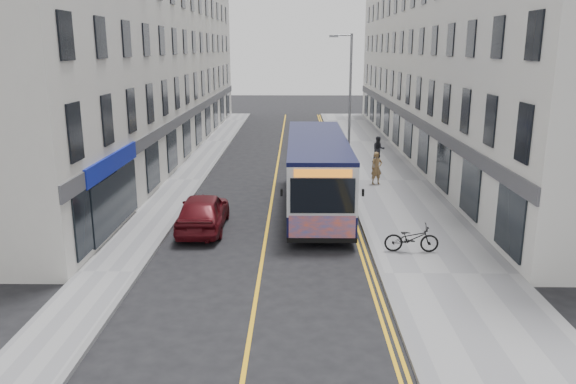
{
  "coord_description": "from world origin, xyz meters",
  "views": [
    {
      "loc": [
        1.19,
        -18.31,
        7.26
      ],
      "look_at": [
        0.86,
        3.56,
        1.6
      ],
      "focal_mm": 35.0,
      "sensor_mm": 36.0,
      "label": 1
    }
  ],
  "objects_px": {
    "streetlamp": "(349,99)",
    "pedestrian_far": "(378,149)",
    "city_bus": "(317,170)",
    "car_maroon": "(203,211)",
    "bicycle": "(412,238)",
    "car_white": "(308,137)",
    "pedestrian_near": "(377,168)"
  },
  "relations": [
    {
      "from": "city_bus",
      "to": "car_maroon",
      "type": "height_order",
      "value": "city_bus"
    },
    {
      "from": "bicycle",
      "to": "car_maroon",
      "type": "xyz_separation_m",
      "value": [
        -7.93,
        2.76,
        0.15
      ]
    },
    {
      "from": "streetlamp",
      "to": "pedestrian_near",
      "type": "height_order",
      "value": "streetlamp"
    },
    {
      "from": "city_bus",
      "to": "car_maroon",
      "type": "bearing_deg",
      "value": -145.77
    },
    {
      "from": "city_bus",
      "to": "car_white",
      "type": "distance_m",
      "value": 16.33
    },
    {
      "from": "streetlamp",
      "to": "pedestrian_near",
      "type": "distance_m",
      "value": 4.67
    },
    {
      "from": "streetlamp",
      "to": "city_bus",
      "type": "bearing_deg",
      "value": -105.66
    },
    {
      "from": "streetlamp",
      "to": "car_white",
      "type": "bearing_deg",
      "value": 103.18
    },
    {
      "from": "bicycle",
      "to": "car_white",
      "type": "relative_size",
      "value": 0.42
    },
    {
      "from": "car_white",
      "to": "pedestrian_near",
      "type": "bearing_deg",
      "value": -72.43
    },
    {
      "from": "city_bus",
      "to": "bicycle",
      "type": "relative_size",
      "value": 5.89
    },
    {
      "from": "bicycle",
      "to": "pedestrian_far",
      "type": "relative_size",
      "value": 1.17
    },
    {
      "from": "bicycle",
      "to": "car_white",
      "type": "bearing_deg",
      "value": 10.24
    },
    {
      "from": "streetlamp",
      "to": "city_bus",
      "type": "distance_m",
      "value": 7.95
    },
    {
      "from": "bicycle",
      "to": "pedestrian_far",
      "type": "xyz_separation_m",
      "value": [
        1.1,
        16.24,
        0.32
      ]
    },
    {
      "from": "city_bus",
      "to": "car_maroon",
      "type": "relative_size",
      "value": 2.5
    },
    {
      "from": "car_maroon",
      "to": "bicycle",
      "type": "bearing_deg",
      "value": 159.9
    },
    {
      "from": "pedestrian_near",
      "to": "streetlamp",
      "type": "bearing_deg",
      "value": 95.28
    },
    {
      "from": "car_white",
      "to": "car_maroon",
      "type": "height_order",
      "value": "car_maroon"
    },
    {
      "from": "city_bus",
      "to": "bicycle",
      "type": "distance_m",
      "value": 6.89
    },
    {
      "from": "car_white",
      "to": "city_bus",
      "type": "bearing_deg",
      "value": -88.15
    },
    {
      "from": "pedestrian_far",
      "to": "streetlamp",
      "type": "bearing_deg",
      "value": -129.8
    },
    {
      "from": "pedestrian_far",
      "to": "car_maroon",
      "type": "distance_m",
      "value": 16.23
    },
    {
      "from": "streetlamp",
      "to": "pedestrian_far",
      "type": "relative_size",
      "value": 4.84
    },
    {
      "from": "streetlamp",
      "to": "car_white",
      "type": "height_order",
      "value": "streetlamp"
    },
    {
      "from": "pedestrian_near",
      "to": "city_bus",
      "type": "bearing_deg",
      "value": -146.85
    },
    {
      "from": "city_bus",
      "to": "pedestrian_near",
      "type": "xyz_separation_m",
      "value": [
        3.35,
        4.32,
        -0.82
      ]
    },
    {
      "from": "streetlamp",
      "to": "bicycle",
      "type": "xyz_separation_m",
      "value": [
        1.16,
        -13.23,
        -3.75
      ]
    },
    {
      "from": "pedestrian_near",
      "to": "car_maroon",
      "type": "distance_m",
      "value": 11.06
    },
    {
      "from": "streetlamp",
      "to": "pedestrian_far",
      "type": "xyz_separation_m",
      "value": [
        2.27,
        3.01,
        -3.44
      ]
    },
    {
      "from": "pedestrian_near",
      "to": "car_white",
      "type": "xyz_separation_m",
      "value": [
        -3.44,
        11.98,
        -0.23
      ]
    },
    {
      "from": "pedestrian_near",
      "to": "car_white",
      "type": "distance_m",
      "value": 12.46
    }
  ]
}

